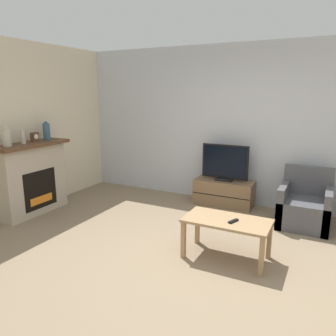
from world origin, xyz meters
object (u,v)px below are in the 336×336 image
remote (233,221)px  tv_stand (224,193)px  mantel_vase_right (46,131)px  fireplace (31,178)px  armchair (305,207)px  mantel_vase_centre_left (23,137)px  coffee_table (227,225)px  tv (225,164)px  mantel_vase_left (6,137)px  mantel_clock (35,137)px

remote → tv_stand: bearing=131.4°
mantel_vase_right → fireplace: bearing=-92.6°
mantel_vase_right → tv_stand: 3.14m
armchair → tv_stand: bearing=167.4°
mantel_vase_centre_left → coffee_table: (3.21, 0.06, -0.84)m
fireplace → tv_stand: 3.18m
mantel_vase_right → remote: size_ratio=1.99×
tv_stand → tv: 0.51m
armchair → mantel_vase_centre_left: bearing=-158.5°
remote → mantel_vase_centre_left: bearing=-158.7°
armchair → remote: (-0.64, -1.53, 0.21)m
tv_stand → armchair: armchair is taller
mantel_vase_left → mantel_clock: bearing=89.9°
mantel_vase_left → armchair: (3.93, 1.83, -1.00)m
tv → armchair: (1.32, -0.29, -0.45)m
mantel_vase_centre_left → coffee_table: bearing=1.1°
tv → armchair: bearing=-12.5°
mantel_vase_right → remote: 3.41m
mantel_vase_left → tv_stand: (2.61, 2.12, -1.06)m
fireplace → tv: fireplace is taller
mantel_vase_left → remote: 3.40m
mantel_clock → coffee_table: bearing=-2.8°
coffee_table → mantel_vase_centre_left: bearing=-178.9°
mantel_vase_right → coffee_table: bearing=-7.1°
mantel_vase_right → mantel_clock: (0.00, -0.25, -0.07)m
coffee_table → tv_stand: bearing=108.5°
mantel_vase_centre_left → remote: mantel_vase_centre_left is taller
tv → mantel_clock: bearing=-148.1°
mantel_vase_centre_left → remote: size_ratio=1.45×
armchair → coffee_table: (-0.72, -1.49, 0.13)m
mantel_vase_centre_left → mantel_clock: (0.00, 0.22, -0.03)m
fireplace → mantel_vase_centre_left: size_ratio=5.52×
mantel_clock → armchair: 4.25m
coffee_table → mantel_vase_right: bearing=172.9°
armchair → remote: size_ratio=5.34×
mantel_vase_left → tv: 3.41m
coffee_table → armchair: bearing=64.1°
armchair → remote: bearing=-112.7°
coffee_table → remote: (0.08, -0.04, 0.08)m
mantel_vase_left → remote: (3.29, 0.30, -0.79)m
mantel_vase_right → mantel_vase_left: bearing=-90.0°
armchair → coffee_table: 1.66m
fireplace → tv_stand: bearing=33.7°
mantel_vase_centre_left → mantel_vase_right: size_ratio=0.73×
armchair → coffee_table: bearing=-115.9°
tv_stand → fireplace: bearing=-146.3°
mantel_vase_centre_left → tv_stand: size_ratio=0.22×
mantel_vase_centre_left → tv_stand: mantel_vase_centre_left is taller
fireplace → mantel_clock: mantel_clock is taller
mantel_vase_centre_left → armchair: (3.93, 1.55, -0.97)m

